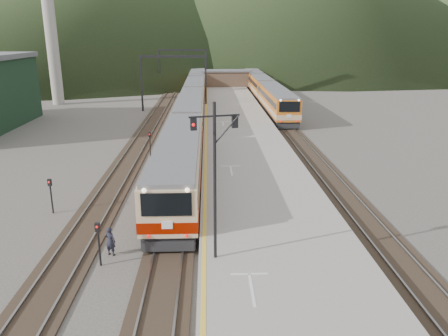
{
  "coord_description": "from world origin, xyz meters",
  "views": [
    {
      "loc": [
        2.11,
        -9.3,
        10.86
      ],
      "look_at": [
        3.16,
        19.46,
        2.0
      ],
      "focal_mm": 35.0,
      "sensor_mm": 36.0,
      "label": 1
    }
  ],
  "objects_px": {
    "second_train": "(260,85)",
    "signal_mast": "(215,167)",
    "worker": "(110,241)",
    "main_train": "(193,99)"
  },
  "relations": [
    {
      "from": "main_train",
      "to": "second_train",
      "type": "bearing_deg",
      "value": 57.35
    },
    {
      "from": "worker",
      "to": "signal_mast",
      "type": "bearing_deg",
      "value": 178.75
    },
    {
      "from": "second_train",
      "to": "worker",
      "type": "relative_size",
      "value": 38.55
    },
    {
      "from": "second_train",
      "to": "signal_mast",
      "type": "relative_size",
      "value": 8.38
    },
    {
      "from": "second_train",
      "to": "worker",
      "type": "distance_m",
      "value": 61.36
    },
    {
      "from": "signal_mast",
      "to": "worker",
      "type": "relative_size",
      "value": 4.6
    },
    {
      "from": "main_train",
      "to": "signal_mast",
      "type": "relative_size",
      "value": 11.67
    },
    {
      "from": "main_train",
      "to": "worker",
      "type": "bearing_deg",
      "value": -94.03
    },
    {
      "from": "second_train",
      "to": "signal_mast",
      "type": "bearing_deg",
      "value": -98.39
    },
    {
      "from": "second_train",
      "to": "signal_mast",
      "type": "xyz_separation_m",
      "value": [
        -9.13,
        -61.88,
        3.35
      ]
    }
  ]
}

